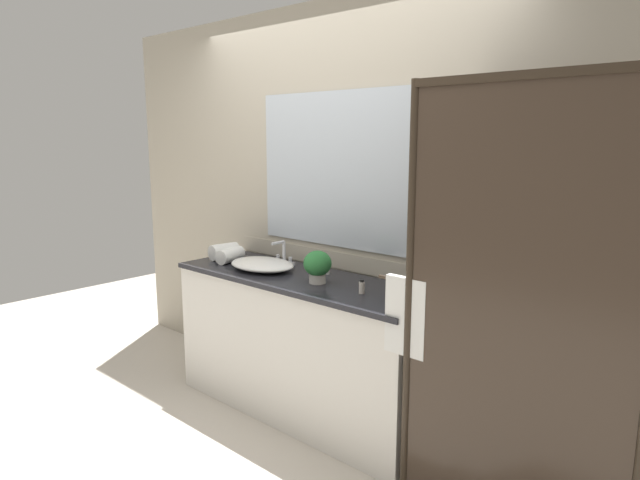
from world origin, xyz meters
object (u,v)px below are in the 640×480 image
object	(u,v)px
sink_basin	(262,264)
amenity_bottle_body_wash	(327,268)
amenity_bottle_shampoo	(401,284)
potted_plant	(317,265)
faucet	(283,257)
amenity_bottle_conditioner	(362,287)
rolled_towel_near_edge	(224,251)
rolled_towel_middle	(230,255)

from	to	relation	value
sink_basin	amenity_bottle_body_wash	distance (m)	0.44
amenity_bottle_body_wash	amenity_bottle_shampoo	world-z (taller)	amenity_bottle_shampoo
potted_plant	amenity_bottle_shampoo	xyz separation A→B (m)	(0.48, 0.16, -0.06)
faucet	amenity_bottle_conditioner	world-z (taller)	faucet
sink_basin	potted_plant	size ratio (longest dim) A/B	2.42
potted_plant	faucet	bearing A→B (deg)	157.30
amenity_bottle_conditioner	amenity_bottle_body_wash	xyz separation A→B (m)	(-0.44, 0.21, 0.00)
amenity_bottle_body_wash	rolled_towel_near_edge	xyz separation A→B (m)	(-0.83, -0.16, 0.02)
faucet	amenity_bottle_body_wash	world-z (taller)	faucet
faucet	rolled_towel_middle	world-z (taller)	faucet
amenity_bottle_conditioner	amenity_bottle_shampoo	xyz separation A→B (m)	(0.15, 0.16, 0.01)
potted_plant	amenity_bottle_shampoo	world-z (taller)	potted_plant
potted_plant	amenity_bottle_conditioner	world-z (taller)	potted_plant
amenity_bottle_conditioner	rolled_towel_near_edge	size ratio (longest dim) A/B	0.40
sink_basin	amenity_bottle_shampoo	distance (m)	1.00
sink_basin	rolled_towel_near_edge	bearing A→B (deg)	176.53
amenity_bottle_conditioner	amenity_bottle_body_wash	world-z (taller)	amenity_bottle_body_wash
potted_plant	amenity_bottle_conditioner	size ratio (longest dim) A/B	2.48
faucet	amenity_bottle_shampoo	world-z (taller)	faucet
amenity_bottle_conditioner	amenity_bottle_shampoo	bearing A→B (deg)	46.90
faucet	potted_plant	world-z (taller)	potted_plant
potted_plant	amenity_bottle_shampoo	distance (m)	0.51
sink_basin	potted_plant	bearing A→B (deg)	-2.03
potted_plant	rolled_towel_near_edge	size ratio (longest dim) A/B	0.99
rolled_towel_near_edge	rolled_towel_middle	distance (m)	0.11
faucet	amenity_bottle_body_wash	size ratio (longest dim) A/B	1.98
sink_basin	faucet	bearing A→B (deg)	90.00
amenity_bottle_conditioner	potted_plant	bearing A→B (deg)	179.44
sink_basin	rolled_towel_middle	world-z (taller)	rolled_towel_middle
potted_plant	amenity_bottle_conditioner	bearing A→B (deg)	-0.56
amenity_bottle_body_wash	amenity_bottle_shampoo	xyz separation A→B (m)	(0.59, -0.05, 0.00)
amenity_bottle_shampoo	sink_basin	bearing A→B (deg)	-171.85
faucet	rolled_towel_middle	bearing A→B (deg)	-148.26
amenity_bottle_shampoo	rolled_towel_near_edge	world-z (taller)	rolled_towel_near_edge
amenity_bottle_body_wash	rolled_towel_middle	world-z (taller)	rolled_towel_middle
rolled_towel_middle	amenity_bottle_shampoo	bearing A→B (deg)	6.39
amenity_bottle_conditioner	amenity_bottle_body_wash	size ratio (longest dim) A/B	0.92
faucet	amenity_bottle_body_wash	bearing A→B (deg)	-0.54
rolled_towel_middle	rolled_towel_near_edge	bearing A→B (deg)	164.25
sink_basin	faucet	world-z (taller)	faucet
faucet	amenity_bottle_conditioner	distance (m)	0.86
rolled_towel_middle	faucet	bearing A→B (deg)	31.74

